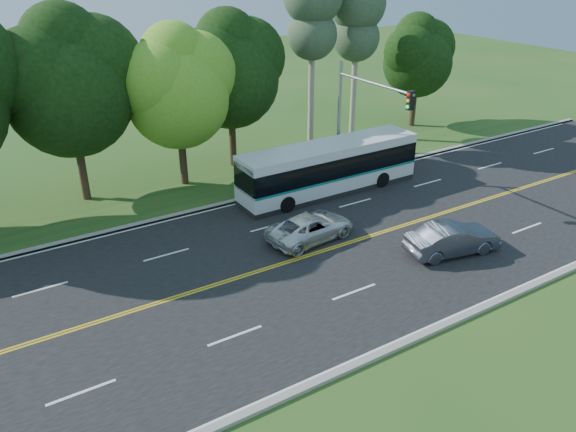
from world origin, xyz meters
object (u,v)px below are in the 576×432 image
traffic_signal (360,109)px  sedan (453,239)px  transit_bus (329,168)px  suv (311,227)px

traffic_signal → sedan: bearing=-97.7°
sedan → transit_bus: bearing=15.6°
suv → transit_bus: bearing=-50.4°
traffic_signal → transit_bus: size_ratio=0.64×
traffic_signal → sedan: 9.59m
transit_bus → sedan: bearing=-85.8°
traffic_signal → transit_bus: bearing=174.0°
traffic_signal → sedan: (-1.17, -8.68, -3.92)m
transit_bus → suv: transit_bus is taller
sedan → suv: bearing=57.6°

